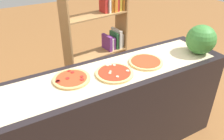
# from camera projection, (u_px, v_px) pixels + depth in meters

# --- Properties ---
(counter) EXTENTS (2.15, 0.57, 0.91)m
(counter) POSITION_uv_depth(u_px,v_px,m) (112.00, 114.00, 2.12)
(counter) COLOR black
(counter) RESTS_ON ground_plane
(parchment_paper) EXTENTS (1.94, 0.45, 0.00)m
(parchment_paper) POSITION_uv_depth(u_px,v_px,m) (112.00, 72.00, 1.89)
(parchment_paper) COLOR beige
(parchment_paper) RESTS_ON counter
(pizza_pepperoni_0) EXTENTS (0.29, 0.29, 0.02)m
(pizza_pepperoni_0) POSITION_uv_depth(u_px,v_px,m) (72.00, 79.00, 1.78)
(pizza_pepperoni_0) COLOR tan
(pizza_pepperoni_0) RESTS_ON parchment_paper
(pizza_mushroom_1) EXTENTS (0.31, 0.31, 0.03)m
(pizza_mushroom_1) POSITION_uv_depth(u_px,v_px,m) (114.00, 73.00, 1.85)
(pizza_mushroom_1) COLOR #DBB26B
(pizza_mushroom_1) RESTS_ON parchment_paper
(pizza_plain_2) EXTENTS (0.30, 0.30, 0.02)m
(pizza_plain_2) POSITION_uv_depth(u_px,v_px,m) (146.00, 62.00, 2.01)
(pizza_plain_2) COLOR #DBB26B
(pizza_plain_2) RESTS_ON parchment_paper
(watermelon) EXTENTS (0.28, 0.28, 0.28)m
(watermelon) POSITION_uv_depth(u_px,v_px,m) (201.00, 40.00, 2.12)
(watermelon) COLOR #387A33
(watermelon) RESTS_ON counter
(bookshelf) EXTENTS (0.86, 0.34, 1.57)m
(bookshelf) POSITION_uv_depth(u_px,v_px,m) (103.00, 38.00, 2.99)
(bookshelf) COLOR #A87A47
(bookshelf) RESTS_ON ground_plane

